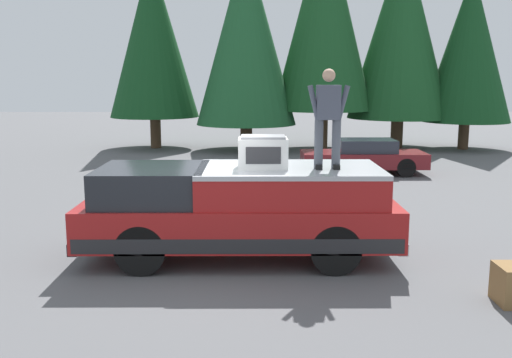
% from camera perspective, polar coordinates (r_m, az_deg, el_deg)
% --- Properties ---
extents(ground_plane, '(90.00, 90.00, 0.00)m').
position_cam_1_polar(ground_plane, '(10.25, -6.02, -8.14)').
color(ground_plane, '#565659').
extents(pickup_truck, '(2.01, 5.54, 1.65)m').
position_cam_1_polar(pickup_truck, '(10.15, -1.64, -3.15)').
color(pickup_truck, maroon).
rests_on(pickup_truck, ground).
extents(compressor_unit, '(0.65, 0.84, 0.56)m').
position_cam_1_polar(compressor_unit, '(9.88, 0.70, 2.70)').
color(compressor_unit, white).
rests_on(compressor_unit, pickup_truck).
extents(person_on_truck_bed, '(0.29, 0.72, 1.69)m').
position_cam_1_polar(person_on_truck_bed, '(9.82, 7.19, 6.24)').
color(person_on_truck_bed, '#4C515B').
rests_on(person_on_truck_bed, pickup_truck).
extents(parked_car_maroon, '(1.64, 4.10, 1.16)m').
position_cam_1_polar(parked_car_maroon, '(19.60, 10.66, 2.22)').
color(parked_car_maroon, maroon).
rests_on(parked_car_maroon, ground).
extents(conifer_far_left, '(3.87, 3.87, 7.83)m').
position_cam_1_polar(conifer_far_left, '(27.53, 20.45, 12.20)').
color(conifer_far_left, '#4C3826').
rests_on(conifer_far_left, ground).
extents(conifer_left, '(4.62, 4.62, 9.40)m').
position_cam_1_polar(conifer_left, '(27.28, 14.26, 14.34)').
color(conifer_left, '#4C3826').
rests_on(conifer_left, ground).
extents(conifer_center_left, '(4.43, 4.43, 10.27)m').
position_cam_1_polar(conifer_center_left, '(26.36, 6.80, 16.09)').
color(conifer_center_left, '#4C3826').
rests_on(conifer_center_left, ground).
extents(conifer_center_right, '(4.41, 4.41, 8.93)m').
position_cam_1_polar(conifer_center_right, '(25.58, -1.01, 14.17)').
color(conifer_center_right, '#4C3826').
rests_on(conifer_center_right, ground).
extents(conifer_right, '(4.01, 4.01, 8.53)m').
position_cam_1_polar(conifer_right, '(26.78, -10.24, 13.70)').
color(conifer_right, '#4C3826').
rests_on(conifer_right, ground).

